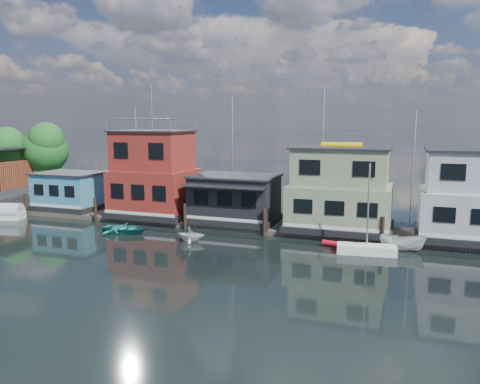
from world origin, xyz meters
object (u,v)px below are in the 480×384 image
at_px(houseboat_dark, 235,198).
at_px(houseboat_green, 340,191).
at_px(houseboat_blue, 70,191).
at_px(red_kayak, 343,245).
at_px(motorboat, 403,243).
at_px(dinghy_white, 191,234).
at_px(dinghy_teal, 125,229).
at_px(houseboat_red, 154,176).
at_px(tarp_runabout, 1,213).
at_px(day_sailer, 366,248).
at_px(houseboat_white, 478,198).

xyz_separation_m(houseboat_dark, houseboat_green, (9.00, 0.02, 1.13)).
bearing_deg(houseboat_blue, red_kayak, -9.07).
bearing_deg(motorboat, houseboat_dark, 71.95).
relative_size(houseboat_green, red_kayak, 2.76).
height_order(dinghy_white, dinghy_teal, dinghy_white).
relative_size(houseboat_blue, red_kayak, 2.10).
relative_size(houseboat_red, red_kayak, 3.89).
xyz_separation_m(houseboat_green, tarp_runabout, (-30.50, -4.83, -2.94)).
bearing_deg(houseboat_green, houseboat_blue, -180.00).
xyz_separation_m(houseboat_blue, houseboat_dark, (17.50, -0.02, 0.21)).
xyz_separation_m(red_kayak, dinghy_teal, (-17.40, -1.33, 0.16)).
bearing_deg(motorboat, houseboat_red, 77.25).
xyz_separation_m(red_kayak, dinghy_white, (-11.17, -1.91, 0.35)).
bearing_deg(houseboat_red, motorboat, -9.74).
relative_size(houseboat_green, dinghy_teal, 2.25).
bearing_deg(houseboat_dark, day_sailer, -24.39).
relative_size(houseboat_red, houseboat_white, 1.41).
relative_size(houseboat_blue, houseboat_red, 0.54).
distance_m(day_sailer, dinghy_white, 12.95).
distance_m(tarp_runabout, day_sailer, 33.11).
distance_m(red_kayak, day_sailer, 1.97).
height_order(houseboat_dark, tarp_runabout, houseboat_dark).
relative_size(houseboat_green, tarp_runabout, 1.96).
xyz_separation_m(houseboat_blue, houseboat_white, (36.50, 0.00, 1.33)).
bearing_deg(day_sailer, dinghy_white, 177.25).
height_order(red_kayak, motorboat, motorboat).
xyz_separation_m(houseboat_white, day_sailer, (-7.40, -5.28, -3.15)).
distance_m(houseboat_white, dinghy_white, 21.46).
xyz_separation_m(houseboat_green, red_kayak, (0.87, -4.37, -3.33)).
height_order(houseboat_blue, red_kayak, houseboat_blue).
bearing_deg(red_kayak, day_sailer, -16.98).
xyz_separation_m(houseboat_red, houseboat_white, (27.00, 0.00, -0.57)).
bearing_deg(houseboat_blue, day_sailer, -10.29).
distance_m(houseboat_green, motorboat, 6.87).
distance_m(houseboat_dark, red_kayak, 11.00).
height_order(motorboat, dinghy_teal, motorboat).
distance_m(houseboat_red, day_sailer, 20.64).
relative_size(houseboat_red, houseboat_green, 1.41).
relative_size(red_kayak, motorboat, 0.96).
xyz_separation_m(houseboat_blue, houseboat_red, (9.50, 0.00, 1.90)).
bearing_deg(day_sailer, houseboat_dark, 148.44).
distance_m(houseboat_white, motorboat, 6.95).
relative_size(houseboat_blue, houseboat_white, 0.76).
bearing_deg(houseboat_green, tarp_runabout, -170.99).
bearing_deg(red_kayak, motorboat, 19.14).
relative_size(houseboat_blue, dinghy_white, 2.95).
bearing_deg(dinghy_teal, motorboat, -88.89).
relative_size(houseboat_white, dinghy_teal, 2.25).
bearing_deg(tarp_runabout, houseboat_red, 2.77).
bearing_deg(tarp_runabout, houseboat_green, -7.93).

